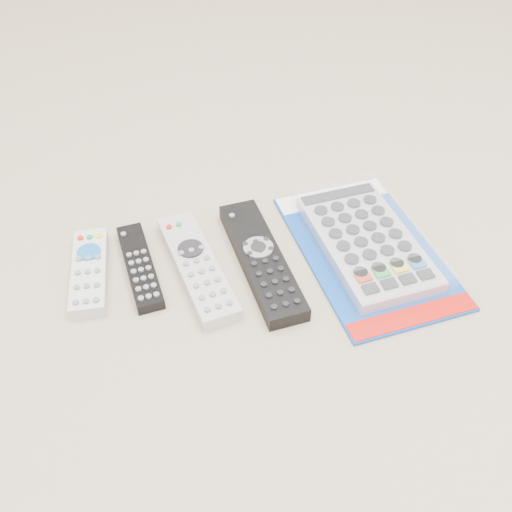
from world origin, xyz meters
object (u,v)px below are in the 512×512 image
object	(u,v)px
remote_small_grey	(90,272)
remote_slim_black	(140,266)
remote_silver_dvd	(197,267)
remote_large_black	(261,260)
jumbo_remote_packaged	(367,241)

from	to	relation	value
remote_small_grey	remote_slim_black	xyz separation A→B (m)	(0.07, -0.01, -0.00)
remote_slim_black	remote_silver_dvd	xyz separation A→B (m)	(0.08, -0.03, 0.00)
remote_large_black	jumbo_remote_packaged	world-z (taller)	jumbo_remote_packaged
remote_small_grey	remote_slim_black	world-z (taller)	remote_small_grey
remote_slim_black	remote_silver_dvd	size ratio (longest dim) A/B	0.76
remote_small_grey	remote_slim_black	size ratio (longest dim) A/B	0.95
remote_slim_black	remote_large_black	distance (m)	0.18
remote_silver_dvd	remote_large_black	xyz separation A→B (m)	(0.10, -0.01, 0.00)
remote_large_black	remote_small_grey	bearing A→B (deg)	167.14
jumbo_remote_packaged	remote_large_black	bearing A→B (deg)	174.14
remote_silver_dvd	jumbo_remote_packaged	world-z (taller)	jumbo_remote_packaged
remote_slim_black	remote_silver_dvd	distance (m)	0.09
remote_slim_black	remote_large_black	xyz separation A→B (m)	(0.18, -0.04, 0.00)
remote_large_black	remote_silver_dvd	bearing A→B (deg)	170.17
remote_small_grey	remote_silver_dvd	bearing A→B (deg)	-6.00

